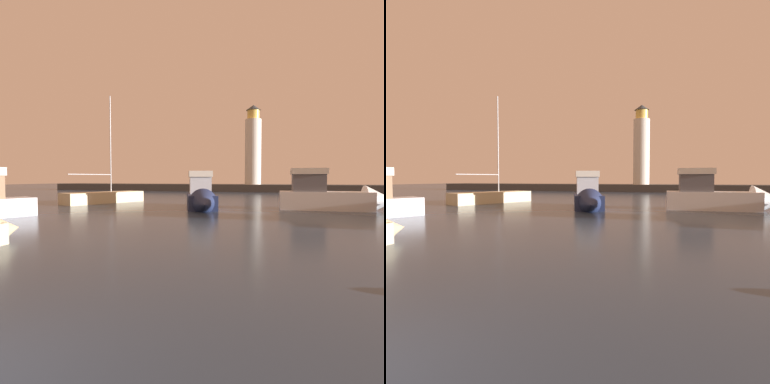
% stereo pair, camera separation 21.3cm
% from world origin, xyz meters
% --- Properties ---
extents(ground_plane, '(220.00, 220.00, 0.00)m').
position_xyz_m(ground_plane, '(0.00, 29.46, 0.00)').
color(ground_plane, '#2D3D51').
extents(breakwater, '(88.06, 6.70, 1.41)m').
position_xyz_m(breakwater, '(0.00, 58.92, 0.70)').
color(breakwater, '#423F3D').
rests_on(breakwater, ground_plane).
extents(lighthouse, '(3.11, 3.11, 15.36)m').
position_xyz_m(lighthouse, '(-1.14, 58.92, 8.69)').
color(lighthouse, silver).
rests_on(lighthouse, breakwater).
extents(motorboat_2, '(8.82, 2.76, 3.78)m').
position_xyz_m(motorboat_2, '(8.44, 25.16, 1.11)').
color(motorboat_2, white).
rests_on(motorboat_2, ground_plane).
extents(motorboat_4, '(4.60, 8.14, 3.68)m').
position_xyz_m(motorboat_4, '(-2.28, 23.17, 1.05)').
color(motorboat_4, '#1E284C').
rests_on(motorboat_4, ground_plane).
extents(sailboat_moored, '(5.89, 8.88, 11.28)m').
position_xyz_m(sailboat_moored, '(-13.69, 26.39, 0.61)').
color(sailboat_moored, beige).
rests_on(sailboat_moored, ground_plane).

